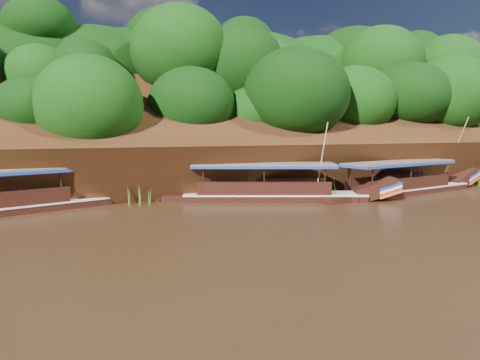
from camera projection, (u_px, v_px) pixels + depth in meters
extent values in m
plane|color=black|center=(302.00, 225.00, 23.95)|extent=(160.00, 160.00, 0.00)
cube|color=black|center=(212.00, 145.00, 38.49)|extent=(120.00, 16.12, 13.64)
cube|color=black|center=(185.00, 175.00, 48.22)|extent=(120.00, 24.00, 12.00)
ellipsoid|color=#13430B|center=(140.00, 146.00, 35.51)|extent=(18.00, 8.00, 6.40)
ellipsoid|color=#13430B|center=(191.00, 82.00, 44.37)|extent=(24.00, 11.00, 8.40)
ellipsoid|color=#13430B|center=(454.00, 143.00, 45.27)|extent=(18.00, 8.00, 6.00)
ellipsoid|color=#13430B|center=(474.00, 94.00, 55.06)|extent=(22.00, 10.00, 8.00)
cube|color=black|center=(405.00, 193.00, 35.18)|extent=(12.87, 5.18, 0.89)
cube|color=silver|center=(406.00, 188.00, 35.13)|extent=(12.89, 5.24, 0.10)
cube|color=black|center=(460.00, 178.00, 39.07)|extent=(3.30, 2.31, 1.73)
cube|color=#173696|center=(465.00, 174.00, 39.48)|extent=(1.92, 2.03, 0.64)
cube|color=red|center=(465.00, 178.00, 39.52)|extent=(1.92, 2.03, 0.64)
cube|color=brown|center=(400.00, 162.00, 34.47)|extent=(10.27, 4.83, 0.12)
cube|color=#173696|center=(400.00, 164.00, 34.48)|extent=(10.27, 4.83, 0.18)
cylinder|color=tan|center=(455.00, 149.00, 37.43)|extent=(0.35, 2.64, 5.01)
cube|color=black|center=(274.00, 200.00, 31.97)|extent=(12.32, 6.34, 0.92)
cube|color=silver|center=(275.00, 194.00, 31.92)|extent=(12.34, 6.41, 0.10)
cube|color=black|center=(376.00, 190.00, 31.88)|extent=(3.32, 2.59, 1.73)
cube|color=#173696|center=(387.00, 185.00, 31.84)|extent=(2.02, 2.17, 0.63)
cube|color=red|center=(387.00, 190.00, 31.88)|extent=(2.02, 2.17, 0.63)
cube|color=brown|center=(263.00, 164.00, 31.69)|extent=(9.93, 5.74, 0.12)
cube|color=#173696|center=(263.00, 166.00, 31.70)|extent=(9.93, 5.74, 0.18)
cylinder|color=tan|center=(322.00, 158.00, 31.02)|extent=(0.18, 1.30, 4.77)
cube|color=black|center=(117.00, 190.00, 31.54)|extent=(3.64, 2.78, 1.85)
cube|color=#173696|center=(129.00, 185.00, 32.07)|extent=(2.22, 2.28, 0.69)
cube|color=red|center=(129.00, 190.00, 32.11)|extent=(2.22, 2.28, 0.69)
cylinder|color=tan|center=(64.00, 161.00, 28.80)|extent=(0.81, 1.44, 4.65)
cone|color=#2E5715|center=(33.00, 194.00, 28.06)|extent=(1.50, 1.50, 1.90)
cone|color=#2E5715|center=(140.00, 194.00, 30.02)|extent=(1.50, 1.50, 1.39)
cone|color=#2E5715|center=(239.00, 185.00, 32.40)|extent=(1.50, 1.50, 1.95)
cone|color=#2E5715|center=(327.00, 178.00, 35.44)|extent=(1.50, 1.50, 2.28)
cone|color=#2E5715|center=(385.00, 182.00, 36.31)|extent=(1.50, 1.50, 1.40)
cone|color=#2E5715|center=(468.00, 175.00, 39.48)|extent=(1.50, 1.50, 1.88)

